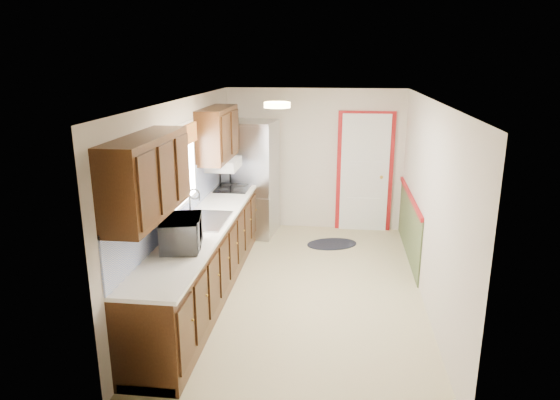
# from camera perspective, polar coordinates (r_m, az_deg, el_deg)

# --- Properties ---
(room_shell) EXTENTS (3.20, 5.20, 2.52)m
(room_shell) POSITION_cam_1_polar(r_m,az_deg,el_deg) (6.12, 2.71, 0.07)
(room_shell) COLOR tan
(room_shell) RESTS_ON ground
(kitchen_run) EXTENTS (0.63, 4.00, 2.20)m
(kitchen_run) POSITION_cam_1_polar(r_m,az_deg,el_deg) (6.18, -9.07, -3.77)
(kitchen_run) COLOR #321A0B
(kitchen_run) RESTS_ON ground
(back_wall_trim) EXTENTS (1.12, 2.30, 2.08)m
(back_wall_trim) POSITION_cam_1_polar(r_m,az_deg,el_deg) (8.35, 10.65, 1.89)
(back_wall_trim) COLOR maroon
(back_wall_trim) RESTS_ON ground
(ceiling_fixture) EXTENTS (0.30, 0.30, 0.06)m
(ceiling_fixture) POSITION_cam_1_polar(r_m,az_deg,el_deg) (5.75, -0.33, 10.82)
(ceiling_fixture) COLOR #FFD88C
(ceiling_fixture) RESTS_ON room_shell
(microwave) EXTENTS (0.44, 0.64, 0.40)m
(microwave) POSITION_cam_1_polar(r_m,az_deg,el_deg) (5.33, -11.20, -3.34)
(microwave) COLOR white
(microwave) RESTS_ON kitchen_run
(refrigerator) EXTENTS (0.87, 0.83, 1.90)m
(refrigerator) POSITION_cam_1_polar(r_m,az_deg,el_deg) (8.28, -3.30, 2.46)
(refrigerator) COLOR #B7B7BC
(refrigerator) RESTS_ON ground
(rug) EXTENTS (0.93, 0.76, 0.01)m
(rug) POSITION_cam_1_polar(r_m,az_deg,el_deg) (8.05, 5.95, -5.02)
(rug) COLOR black
(rug) RESTS_ON ground
(cooktop) EXTENTS (0.50, 0.60, 0.02)m
(cooktop) POSITION_cam_1_polar(r_m,az_deg,el_deg) (7.70, -5.39, 1.38)
(cooktop) COLOR black
(cooktop) RESTS_ON kitchen_run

